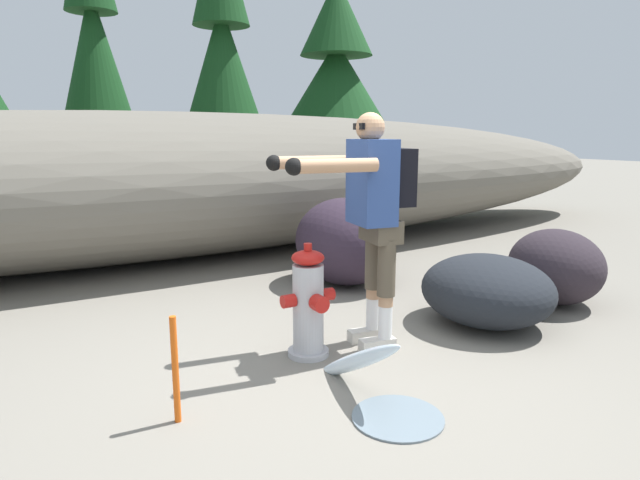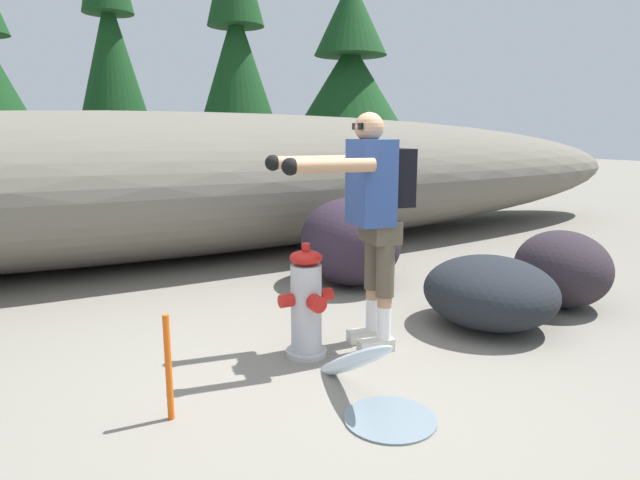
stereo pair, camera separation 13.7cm
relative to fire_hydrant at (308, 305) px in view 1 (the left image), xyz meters
The scene contains 12 objects.
ground_plane 0.53m from the fire_hydrant, 81.73° to the right, with size 56.00×56.00×0.04m, color slate.
dirt_embankment 3.79m from the fire_hydrant, 89.23° to the left, with size 16.27×3.20×1.80m, color #666056.
fire_hydrant is the anchor object (origin of this frame).
hydrant_water_jet 0.72m from the fire_hydrant, 90.00° to the right, with size 0.51×1.13×0.59m.
utility_worker 0.84m from the fire_hydrant, ahead, with size 1.02×0.63×1.68m.
boulder_large 1.58m from the fire_hydrant, ahead, with size 1.03×1.10×0.57m, color black.
boulder_mid 1.90m from the fire_hydrant, 49.33° to the left, with size 1.18×0.99×0.89m, color #2A202D.
boulder_small 2.55m from the fire_hydrant, ahead, with size 0.95×0.81×0.68m, color #2A232A.
pine_tree_center 11.76m from the fire_hydrant, 87.65° to the left, with size 1.84×1.84×7.23m.
pine_tree_right 10.86m from the fire_hydrant, 72.29° to the left, with size 2.11×2.11×6.74m.
pine_tree_far_right 11.49m from the fire_hydrant, 57.00° to the left, with size 2.90×2.90×5.42m.
survey_stake 1.13m from the fire_hydrant, 158.24° to the right, with size 0.04×0.04×0.60m, color #E55914.
Camera 1 is at (-1.80, -2.79, 1.55)m, focal length 30.47 mm.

